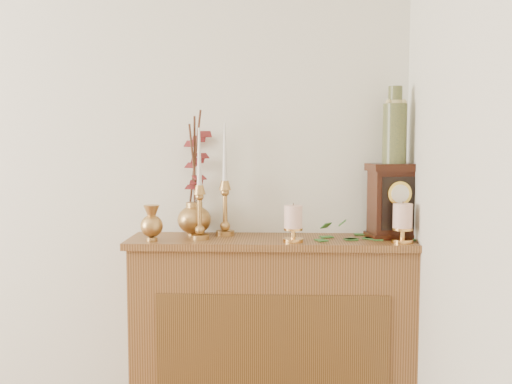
{
  "coord_description": "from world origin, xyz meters",
  "views": [
    {
      "loc": [
        1.43,
        -0.45,
        1.35
      ],
      "look_at": [
        1.33,
        2.05,
        1.13
      ],
      "focal_mm": 42.0,
      "sensor_mm": 36.0,
      "label": 1
    }
  ],
  "objects_px": {
    "bud_vase": "(152,223)",
    "ceramic_vase": "(395,129)",
    "candlestick_left": "(200,203)",
    "candlestick_center": "(225,199)",
    "mantel_clock": "(393,201)",
    "ginger_jar": "(197,179)"
  },
  "relations": [
    {
      "from": "bud_vase",
      "to": "ceramic_vase",
      "type": "height_order",
      "value": "ceramic_vase"
    },
    {
      "from": "candlestick_left",
      "to": "candlestick_center",
      "type": "bearing_deg",
      "value": 47.89
    },
    {
      "from": "mantel_clock",
      "to": "ceramic_vase",
      "type": "relative_size",
      "value": 0.98
    },
    {
      "from": "candlestick_center",
      "to": "bud_vase",
      "type": "relative_size",
      "value": 3.29
    },
    {
      "from": "bud_vase",
      "to": "ceramic_vase",
      "type": "bearing_deg",
      "value": 7.24
    },
    {
      "from": "bud_vase",
      "to": "ceramic_vase",
      "type": "distance_m",
      "value": 1.1
    },
    {
      "from": "bud_vase",
      "to": "mantel_clock",
      "type": "distance_m",
      "value": 1.03
    },
    {
      "from": "candlestick_left",
      "to": "mantel_clock",
      "type": "relative_size",
      "value": 1.47
    },
    {
      "from": "bud_vase",
      "to": "candlestick_center",
      "type": "bearing_deg",
      "value": 29.03
    },
    {
      "from": "bud_vase",
      "to": "ginger_jar",
      "type": "bearing_deg",
      "value": 50.46
    },
    {
      "from": "bud_vase",
      "to": "ceramic_vase",
      "type": "xyz_separation_m",
      "value": [
        1.02,
        0.13,
        0.39
      ]
    },
    {
      "from": "bud_vase",
      "to": "ginger_jar",
      "type": "xyz_separation_m",
      "value": [
        0.16,
        0.2,
        0.17
      ]
    },
    {
      "from": "candlestick_left",
      "to": "candlestick_center",
      "type": "xyz_separation_m",
      "value": [
        0.1,
        0.11,
        0.01
      ]
    },
    {
      "from": "ginger_jar",
      "to": "ceramic_vase",
      "type": "height_order",
      "value": "ceramic_vase"
    },
    {
      "from": "candlestick_left",
      "to": "mantel_clock",
      "type": "height_order",
      "value": "candlestick_left"
    },
    {
      "from": "candlestick_left",
      "to": "candlestick_center",
      "type": "distance_m",
      "value": 0.15
    },
    {
      "from": "ceramic_vase",
      "to": "candlestick_left",
      "type": "bearing_deg",
      "value": -174.74
    },
    {
      "from": "bud_vase",
      "to": "ginger_jar",
      "type": "relative_size",
      "value": 0.27
    },
    {
      "from": "candlestick_left",
      "to": "ceramic_vase",
      "type": "xyz_separation_m",
      "value": [
        0.83,
        0.08,
        0.31
      ]
    },
    {
      "from": "candlestick_left",
      "to": "bud_vase",
      "type": "bearing_deg",
      "value": -164.54
    },
    {
      "from": "candlestick_left",
      "to": "ceramic_vase",
      "type": "height_order",
      "value": "ceramic_vase"
    },
    {
      "from": "mantel_clock",
      "to": "ceramic_vase",
      "type": "xyz_separation_m",
      "value": [
        -0.0,
        0.0,
        0.31
      ]
    }
  ]
}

